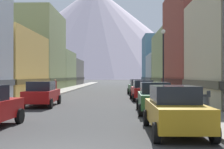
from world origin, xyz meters
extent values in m
cube|color=gray|center=(-6.25, 35.00, 0.07)|extent=(2.50, 100.00, 0.15)
cube|color=gray|center=(6.25, 35.00, 0.07)|extent=(2.50, 100.00, 0.15)
cube|color=#D8B259|center=(-10.76, 23.63, 3.48)|extent=(6.53, 11.93, 6.96)
cube|color=brown|center=(-10.76, 23.63, 1.60)|extent=(6.83, 11.93, 0.50)
cube|color=#8C9966|center=(-12.24, 35.70, 5.94)|extent=(9.48, 11.67, 11.87)
cube|color=#3F442D|center=(-12.24, 35.70, 1.60)|extent=(9.78, 11.67, 0.50)
cube|color=#8C9966|center=(-11.88, 47.59, 3.45)|extent=(8.77, 11.71, 6.91)
cube|color=#3F442D|center=(-11.88, 47.59, 1.60)|extent=(9.07, 11.71, 0.50)
cube|color=#66605B|center=(-11.10, 60.04, 3.01)|extent=(7.19, 12.98, 6.02)
cube|color=#2D2B29|center=(-11.10, 60.04, 1.60)|extent=(7.49, 12.98, 0.50)
cube|color=brown|center=(11.09, 24.64, 5.93)|extent=(7.17, 12.36, 11.86)
cube|color=#3B1B16|center=(11.09, 24.64, 1.60)|extent=(7.47, 12.36, 0.50)
cube|color=#8C9966|center=(12.14, 37.46, 4.47)|extent=(9.28, 12.98, 8.94)
cube|color=#3F442D|center=(12.14, 37.46, 1.60)|extent=(9.58, 12.98, 0.50)
cube|color=#99A5B2|center=(10.96, 49.97, 3.23)|extent=(6.93, 10.91, 6.47)
cube|color=#444A50|center=(10.96, 49.97, 1.60)|extent=(7.23, 10.91, 0.50)
cube|color=slate|center=(11.97, 60.69, 5.82)|extent=(8.94, 10.21, 11.63)
cube|color=#22333F|center=(11.97, 60.69, 1.60)|extent=(9.24, 10.21, 0.50)
cylinder|color=black|center=(-2.81, 5.43, 0.34)|extent=(0.25, 0.69, 0.68)
cube|color=#9E1111|center=(-3.80, 12.86, 0.74)|extent=(2.03, 4.48, 0.80)
cube|color=#1E232D|center=(-3.79, 12.61, 1.46)|extent=(1.69, 2.27, 0.64)
cylinder|color=black|center=(-4.79, 14.47, 0.34)|extent=(0.25, 0.69, 0.68)
cylinder|color=black|center=(-2.95, 14.55, 0.34)|extent=(0.25, 0.69, 0.68)
cylinder|color=black|center=(-4.65, 11.17, 0.34)|extent=(0.25, 0.69, 0.68)
cylinder|color=black|center=(-2.81, 11.25, 0.34)|extent=(0.25, 0.69, 0.68)
cube|color=#B28419|center=(3.80, 3.40, 0.74)|extent=(1.85, 4.41, 0.80)
cube|color=#1E232D|center=(3.80, 3.65, 1.46)|extent=(1.61, 2.20, 0.64)
cylinder|color=black|center=(4.72, 1.75, 0.34)|extent=(0.22, 0.68, 0.68)
cylinder|color=black|center=(2.88, 1.74, 0.34)|extent=(0.22, 0.68, 0.68)
cylinder|color=black|center=(4.72, 5.05, 0.34)|extent=(0.22, 0.68, 0.68)
cylinder|color=black|center=(2.88, 5.04, 0.34)|extent=(0.22, 0.68, 0.68)
cube|color=#265933|center=(3.80, 9.43, 0.74)|extent=(1.96, 4.45, 0.80)
cube|color=#1E232D|center=(3.81, 9.68, 1.46)|extent=(1.66, 2.24, 0.64)
cylinder|color=black|center=(4.67, 7.75, 0.34)|extent=(0.24, 0.69, 0.68)
cylinder|color=black|center=(2.83, 7.81, 0.34)|extent=(0.24, 0.69, 0.68)
cylinder|color=black|center=(4.77, 11.05, 0.34)|extent=(0.24, 0.69, 0.68)
cylinder|color=black|center=(2.93, 11.10, 0.34)|extent=(0.24, 0.69, 0.68)
cube|color=#9E1111|center=(3.80, 18.32, 0.74)|extent=(1.95, 4.44, 0.80)
cube|color=#1E232D|center=(3.81, 18.07, 1.46)|extent=(1.65, 2.24, 0.64)
cylinder|color=black|center=(2.84, 19.95, 0.34)|extent=(0.24, 0.69, 0.68)
cylinder|color=black|center=(4.68, 19.99, 0.34)|extent=(0.24, 0.69, 0.68)
cylinder|color=black|center=(2.92, 16.65, 0.34)|extent=(0.24, 0.69, 0.68)
cylinder|color=black|center=(4.76, 16.69, 0.34)|extent=(0.24, 0.69, 0.68)
cube|color=#265933|center=(3.80, 25.38, 0.74)|extent=(2.05, 4.48, 0.80)
cube|color=#1E232D|center=(3.81, 25.13, 1.46)|extent=(1.70, 2.27, 0.64)
cylinder|color=black|center=(2.80, 26.99, 0.34)|extent=(0.25, 0.69, 0.68)
cylinder|color=black|center=(4.64, 27.08, 0.34)|extent=(0.25, 0.69, 0.68)
cylinder|color=black|center=(2.96, 23.69, 0.34)|extent=(0.25, 0.69, 0.68)
cylinder|color=black|center=(4.80, 23.78, 0.34)|extent=(0.25, 0.69, 0.68)
cylinder|color=#595960|center=(5.75, 5.62, 0.68)|extent=(0.06, 0.06, 1.05)
cube|color=#33383F|center=(5.75, 5.62, 1.34)|extent=(0.14, 0.10, 0.28)
cylinder|color=#4C5156|center=(6.35, 8.34, 0.60)|extent=(0.56, 0.56, 0.90)
cylinder|color=#2D2D33|center=(6.35, 8.34, 1.09)|extent=(0.59, 0.59, 0.08)
cylinder|color=maroon|center=(-6.25, 27.80, 0.84)|extent=(0.36, 0.36, 1.39)
sphere|color=tan|center=(-6.25, 27.80, 1.65)|extent=(0.22, 0.22, 0.22)
cylinder|color=black|center=(5.35, 16.24, 2.90)|extent=(0.12, 0.12, 5.50)
sphere|color=white|center=(5.35, 16.24, 5.83)|extent=(0.36, 0.36, 0.36)
cone|color=silver|center=(-21.49, 260.00, 43.35)|extent=(210.96, 210.96, 86.70)
camera|label=1|loc=(1.70, -7.36, 2.15)|focal=45.68mm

